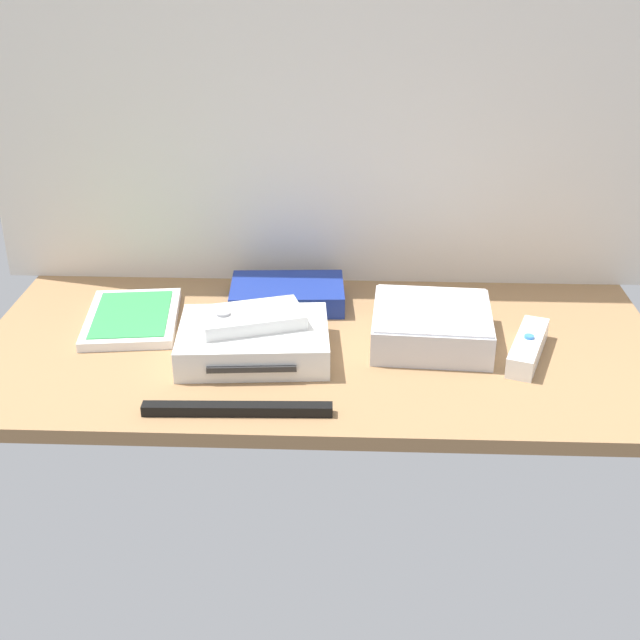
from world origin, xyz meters
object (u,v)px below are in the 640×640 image
at_px(game_case, 132,318).
at_px(remote_classic_pad, 251,318).
at_px(network_router, 287,294).
at_px(remote_wand, 528,347).
at_px(game_console, 254,341).
at_px(mini_computer, 431,325).
at_px(sensor_bar, 237,409).

height_order(game_case, remote_classic_pad, remote_classic_pad).
xyz_separation_m(network_router, remote_classic_pad, (-0.04, -0.17, 0.04)).
xyz_separation_m(game_case, network_router, (0.23, 0.08, 0.01)).
bearing_deg(remote_classic_pad, remote_wand, -18.24).
distance_m(game_console, network_router, 0.18).
bearing_deg(remote_wand, game_case, -168.86).
distance_m(game_case, network_router, 0.25).
relative_size(mini_computer, remote_wand, 1.19).
height_order(game_case, sensor_bar, game_case).
bearing_deg(game_case, network_router, 11.60).
bearing_deg(sensor_bar, game_console, 86.87).
bearing_deg(remote_classic_pad, game_console, -87.16).
bearing_deg(game_console, mini_computer, 7.10).
height_order(game_console, sensor_bar, game_console).
xyz_separation_m(mini_computer, game_case, (-0.45, 0.05, -0.02)).
distance_m(network_router, sensor_bar, 0.34).
height_order(network_router, remote_classic_pad, remote_classic_pad).
distance_m(mini_computer, game_case, 0.46).
bearing_deg(game_case, sensor_bar, -59.54).
height_order(network_router, remote_wand, same).
bearing_deg(remote_wand, network_router, 174.49).
xyz_separation_m(mini_computer, network_router, (-0.22, 0.12, -0.01)).
xyz_separation_m(network_router, sensor_bar, (-0.04, -0.33, -0.01)).
relative_size(mini_computer, sensor_bar, 0.75).
distance_m(remote_classic_pad, sensor_bar, 0.17).
height_order(mini_computer, remote_wand, mini_computer).
relative_size(game_console, network_router, 1.19).
height_order(mini_computer, network_router, mini_computer).
xyz_separation_m(game_console, remote_wand, (0.39, 0.01, -0.01)).
height_order(network_router, sensor_bar, network_router).
bearing_deg(network_router, remote_classic_pad, -106.22).
bearing_deg(mini_computer, game_console, -168.66).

